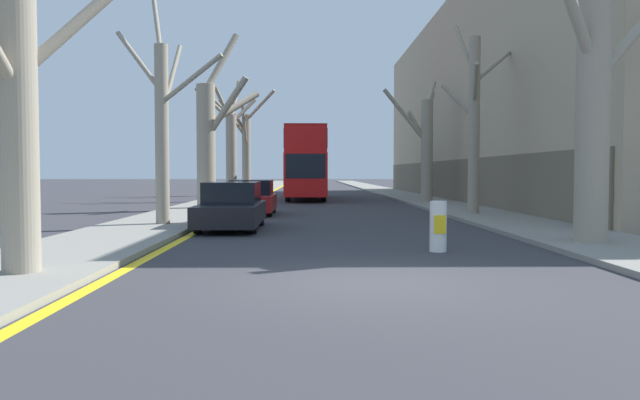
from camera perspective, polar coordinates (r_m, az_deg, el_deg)
ground_plane at (r=9.82m, az=4.54°, el=-7.58°), size 300.00×300.00×0.00m
sidewalk_left at (r=59.85m, az=-5.82°, el=0.94°), size 3.08×120.00×0.12m
sidewalk_right at (r=60.03m, az=5.51°, el=0.95°), size 3.08×120.00×0.12m
building_facade_right at (r=41.44m, az=18.01°, el=8.47°), size 10.08×44.90×12.21m
kerb_line_stripe at (r=59.73m, az=-4.17°, el=0.89°), size 0.24×120.00×0.01m
street_tree_left_0 at (r=11.09m, az=-25.91°, el=7.36°), size 3.31×2.89×5.26m
street_tree_left_1 at (r=20.22m, az=-14.20°, el=6.87°), size 3.60×2.61×7.42m
street_tree_left_2 at (r=28.91m, az=-10.06°, el=5.59°), size 2.75×2.55×8.20m
street_tree_left_3 at (r=37.60m, az=-8.18°, el=4.77°), size 3.69×2.87×7.40m
street_tree_left_4 at (r=46.61m, az=-6.88°, el=4.96°), size 4.68×3.17×7.77m
street_tree_right_0 at (r=15.87m, az=23.63°, el=9.78°), size 4.12×3.08×8.57m
street_tree_right_1 at (r=25.34m, az=13.95°, el=7.27°), size 3.71×3.97×7.73m
street_tree_right_2 at (r=34.98m, az=9.61°, el=5.05°), size 3.40×2.81×6.86m
double_decker_bus at (r=40.06m, az=-1.29°, el=3.66°), size 2.47×11.56×4.43m
parked_car_0 at (r=19.15m, az=-8.08°, el=-0.63°), size 1.78×4.55×1.43m
parked_car_1 at (r=25.70m, az=-6.29°, el=0.17°), size 1.87×4.10×1.41m
traffic_bollard at (r=13.78m, az=10.75°, el=-2.38°), size 0.37×0.38×1.10m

